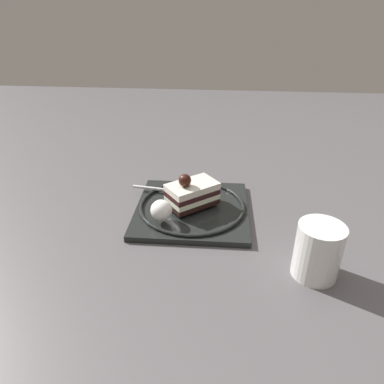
{
  "coord_description": "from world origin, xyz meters",
  "views": [
    {
      "loc": [
        -0.09,
        0.66,
        0.41
      ],
      "look_at": [
        -0.03,
        0.02,
        0.05
      ],
      "focal_mm": 32.34,
      "sensor_mm": 36.0,
      "label": 1
    }
  ],
  "objects_px": {
    "dessert_plate": "(192,208)",
    "whipped_cream_dollop": "(161,210)",
    "cake_slice": "(192,193)",
    "fork": "(160,189)",
    "drink_glass_near": "(317,253)"
  },
  "relations": [
    {
      "from": "cake_slice",
      "to": "whipped_cream_dollop",
      "type": "relative_size",
      "value": 2.82
    },
    {
      "from": "whipped_cream_dollop",
      "to": "fork",
      "type": "bearing_deg",
      "value": -78.09
    },
    {
      "from": "dessert_plate",
      "to": "whipped_cream_dollop",
      "type": "xyz_separation_m",
      "value": [
        0.06,
        0.07,
        0.03
      ]
    },
    {
      "from": "drink_glass_near",
      "to": "whipped_cream_dollop",
      "type": "bearing_deg",
      "value": -21.88
    },
    {
      "from": "drink_glass_near",
      "to": "cake_slice",
      "type": "bearing_deg",
      "value": -38.27
    },
    {
      "from": "dessert_plate",
      "to": "whipped_cream_dollop",
      "type": "bearing_deg",
      "value": 49.51
    },
    {
      "from": "whipped_cream_dollop",
      "to": "cake_slice",
      "type": "bearing_deg",
      "value": -130.42
    },
    {
      "from": "cake_slice",
      "to": "fork",
      "type": "relative_size",
      "value": 0.97
    },
    {
      "from": "dessert_plate",
      "to": "cake_slice",
      "type": "relative_size",
      "value": 2.02
    },
    {
      "from": "cake_slice",
      "to": "drink_glass_near",
      "type": "distance_m",
      "value": 0.29
    },
    {
      "from": "cake_slice",
      "to": "fork",
      "type": "xyz_separation_m",
      "value": [
        0.08,
        -0.06,
        -0.02
      ]
    },
    {
      "from": "drink_glass_near",
      "to": "fork",
      "type": "bearing_deg",
      "value": -37.44
    },
    {
      "from": "dessert_plate",
      "to": "cake_slice",
      "type": "distance_m",
      "value": 0.04
    },
    {
      "from": "whipped_cream_dollop",
      "to": "fork",
      "type": "relative_size",
      "value": 0.35
    },
    {
      "from": "cake_slice",
      "to": "drink_glass_near",
      "type": "relative_size",
      "value": 1.26
    }
  ]
}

